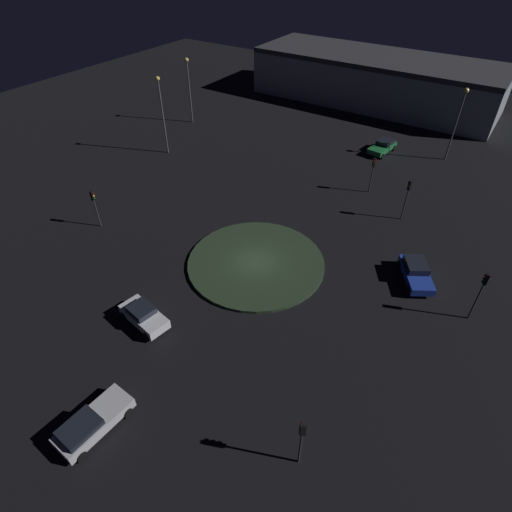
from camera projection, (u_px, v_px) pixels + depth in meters
ground_plane at (256, 264)px, 35.46m from camera, size 119.33×119.33×0.00m
roundabout_island at (256, 262)px, 35.38m from camera, size 11.61×11.61×0.25m
car_blue at (416, 272)px, 33.42m from camera, size 4.67×3.84×1.52m
car_green at (383, 146)px, 51.58m from camera, size 4.52×2.57×1.39m
car_silver at (92, 423)px, 23.60m from camera, size 4.54×2.26×1.38m
car_white at (144, 315)px, 29.84m from camera, size 2.49×4.14×1.50m
traffic_light_northeast at (302, 436)px, 20.91m from camera, size 0.39×0.38×3.90m
traffic_light_northwest at (408, 193)px, 38.75m from camera, size 0.40×0.37×4.16m
traffic_light_south at (94, 202)px, 37.98m from camera, size 0.34×0.38×3.81m
traffic_light_north at (482, 288)px, 28.74m from camera, size 0.34×0.38×4.34m
traffic_light_west at (373, 169)px, 42.80m from camera, size 0.38×0.34×3.89m
streetlamp_southwest at (189, 81)px, 55.93m from camera, size 0.54×0.54×8.57m
streetlamp_southwest_near at (162, 106)px, 48.25m from camera, size 0.51×0.51×9.11m
streetlamp_west at (459, 113)px, 46.85m from camera, size 0.56×0.56×8.44m
store_building at (375, 79)px, 63.88m from camera, size 12.71×36.45×6.78m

